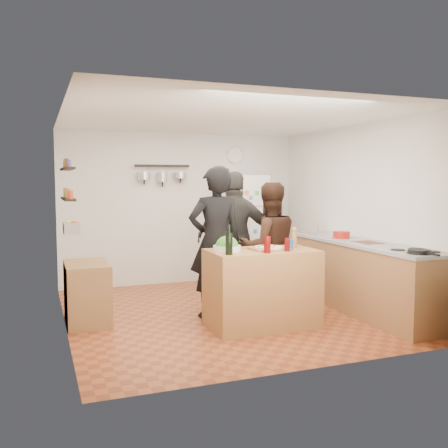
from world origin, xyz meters
name	(u,v)px	position (x,y,z in m)	size (l,w,h in m)	color
room_shell	(216,215)	(0.00, 0.39, 1.25)	(4.20, 4.20, 4.20)	brown
prep_island	(262,288)	(0.17, -0.72, 0.46)	(1.25, 0.72, 0.91)	#A7743D
pizza_board	(269,249)	(0.25, -0.74, 0.92)	(0.42, 0.34, 0.02)	brown
pizza	(269,247)	(0.25, -0.74, 0.94)	(0.34, 0.34, 0.02)	beige
salad_bowl	(227,248)	(-0.25, -0.67, 0.94)	(0.32, 0.32, 0.06)	silver
wine_bottle	(229,244)	(-0.33, -0.94, 1.03)	(0.08, 0.08, 0.24)	black
wine_glass_near	(267,244)	(0.12, -0.96, 1.00)	(0.08, 0.08, 0.19)	#590807
wine_glass_far	(287,244)	(0.39, -0.92, 0.99)	(0.06, 0.06, 0.15)	#4F0609
pepper_mill	(294,239)	(0.62, -0.67, 1.01)	(0.06, 0.06, 0.20)	olive
salt_canister	(290,245)	(0.47, -0.84, 0.97)	(0.07, 0.07, 0.12)	#1A4C90
person_left	(215,242)	(-0.20, -0.12, 0.95)	(0.69, 0.45, 1.90)	black
person_center	(269,248)	(0.52, -0.16, 0.85)	(0.82, 0.64, 1.69)	black
person_back	(236,238)	(0.27, 0.36, 0.92)	(1.08, 0.45, 1.84)	#2A2825
counter_run	(362,277)	(1.70, -0.55, 0.45)	(0.63, 2.63, 0.90)	#9E7042
stove_top	(415,252)	(1.70, -1.50, 0.91)	(0.60, 0.62, 0.02)	white
skillet	(419,252)	(1.60, -1.67, 0.94)	(0.24, 0.24, 0.05)	black
sink	(328,235)	(1.70, 0.30, 0.92)	(0.50, 0.80, 0.03)	silver
cutting_board	(368,243)	(1.70, -0.65, 0.91)	(0.30, 0.40, 0.02)	brown
red_bowl	(341,235)	(1.65, -0.12, 0.97)	(0.23, 0.23, 0.10)	#AD1A13
fridge	(242,229)	(0.95, 1.75, 0.90)	(0.70, 0.68, 1.80)	white
wall_clock	(235,155)	(0.95, 2.08, 2.15)	(0.30, 0.30, 0.03)	silver
spice_shelf_lower	(68,199)	(-1.93, 0.20, 1.50)	(0.12, 1.00, 0.03)	black
spice_shelf_upper	(67,169)	(-1.93, 0.20, 1.85)	(0.12, 1.00, 0.03)	black
produce_basket	(71,228)	(-1.90, 0.20, 1.15)	(0.18, 0.35, 0.14)	silver
side_table	(87,293)	(-1.74, 0.16, 0.36)	(0.50, 0.80, 0.73)	olive
pot_rack	(162,166)	(-0.35, 2.00, 1.95)	(0.90, 0.04, 0.04)	black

